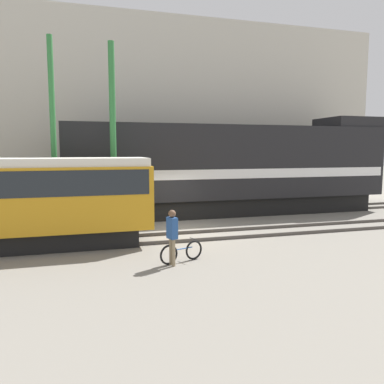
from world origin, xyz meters
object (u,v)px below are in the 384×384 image
at_px(freight_locomotive, 234,168).
at_px(person, 172,232).
at_px(bicycle, 182,252).
at_px(utility_pole_right, 113,138).
at_px(streetcar, 25,197).
at_px(utility_pole_center, 53,136).

distance_m(freight_locomotive, person, 10.23).
relative_size(bicycle, person, 0.87).
bearing_deg(person, freight_locomotive, 57.20).
bearing_deg(utility_pole_right, bicycle, -73.21).
distance_m(streetcar, person, 5.91).
distance_m(freight_locomotive, bicycle, 9.94).
xyz_separation_m(streetcar, person, (4.72, -3.46, -0.82)).
bearing_deg(freight_locomotive, person, -122.80).
height_order(bicycle, person, person).
height_order(streetcar, utility_pole_right, utility_pole_right).
bearing_deg(bicycle, utility_pole_right, 106.79).
bearing_deg(utility_pole_center, bicycle, -53.37).
distance_m(person, utility_pole_center, 7.78).
xyz_separation_m(freight_locomotive, person, (-5.48, -8.50, -1.51)).
bearing_deg(utility_pole_right, person, -77.32).
bearing_deg(freight_locomotive, bicycle, -121.83).
distance_m(freight_locomotive, utility_pole_right, 7.45).
bearing_deg(bicycle, utility_pole_center, 126.63).
height_order(freight_locomotive, utility_pole_center, utility_pole_center).
relative_size(streetcar, bicycle, 5.84).
distance_m(streetcar, utility_pole_right, 4.79).
bearing_deg(person, bicycle, 36.72).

